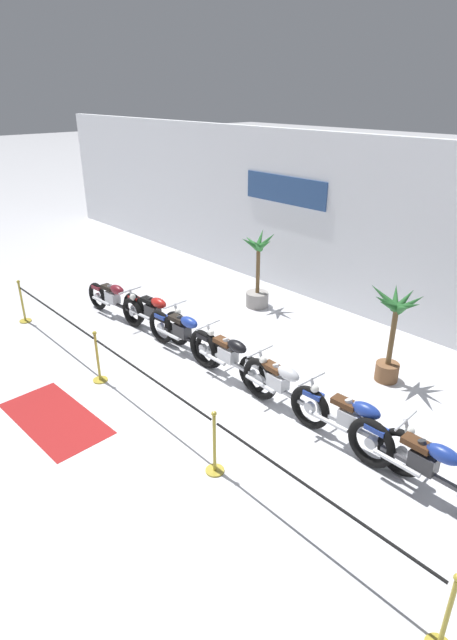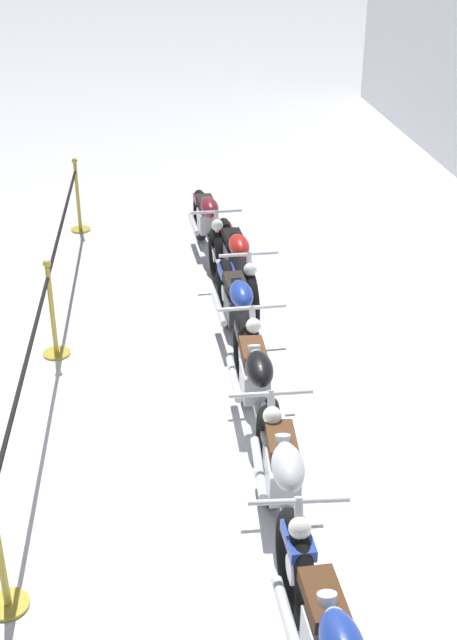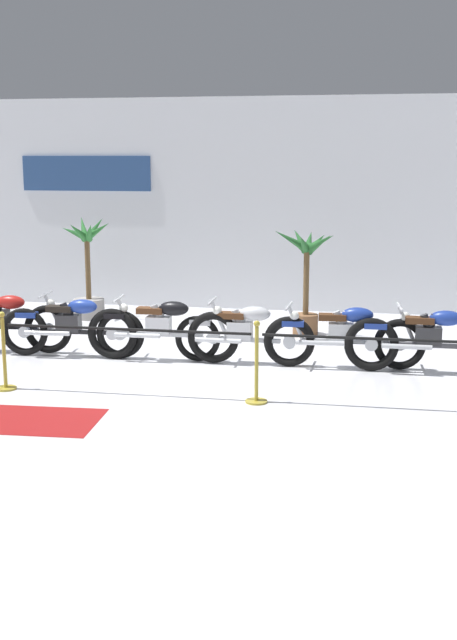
# 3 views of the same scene
# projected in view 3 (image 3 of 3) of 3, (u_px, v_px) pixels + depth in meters

# --- Properties ---
(ground_plane) EXTENTS (120.00, 120.00, 0.00)m
(ground_plane) POSITION_uv_depth(u_px,v_px,m) (149.00, 371.00, 11.61)
(ground_plane) COLOR silver
(back_wall) EXTENTS (28.00, 0.29, 4.20)m
(back_wall) POSITION_uv_depth(u_px,v_px,m) (215.00, 205.00, 16.14)
(back_wall) COLOR white
(back_wall) RESTS_ON ground
(motorcycle_red_1) EXTENTS (2.31, 0.62, 0.96)m
(motorcycle_red_1) POSITION_uv_depth(u_px,v_px,m) (1.00, 322.00, 12.65)
(motorcycle_red_1) COLOR black
(motorcycle_red_1) RESTS_ON ground
(motorcycle_blue_2) EXTENTS (2.28, 0.62, 0.95)m
(motorcycle_blue_2) POSITION_uv_depth(u_px,v_px,m) (72.00, 327.00, 12.33)
(motorcycle_blue_2) COLOR black
(motorcycle_blue_2) RESTS_ON ground
(motorcycle_black_3) EXTENTS (2.35, 0.62, 0.97)m
(motorcycle_black_3) POSITION_uv_depth(u_px,v_px,m) (163.00, 330.00, 12.08)
(motorcycle_black_3) COLOR black
(motorcycle_black_3) RESTS_ON ground
(motorcycle_silver_4) EXTENTS (2.11, 0.62, 0.93)m
(motorcycle_silver_4) POSITION_uv_depth(u_px,v_px,m) (244.00, 333.00, 11.91)
(motorcycle_silver_4) COLOR black
(motorcycle_silver_4) RESTS_ON ground
(motorcycle_blue_5) EXTENTS (2.36, 0.62, 0.96)m
(motorcycle_blue_5) POSITION_uv_depth(u_px,v_px,m) (345.00, 336.00, 11.67)
(motorcycle_blue_5) COLOR black
(motorcycle_blue_5) RESTS_ON ground
(motorcycle_blue_6) EXTENTS (2.47, 0.62, 0.97)m
(motorcycle_blue_6) POSITION_uv_depth(u_px,v_px,m) (432.00, 341.00, 11.36)
(motorcycle_blue_6) COLOR black
(motorcycle_blue_6) RESTS_ON ground
(potted_palm_left_of_row) EXTENTS (1.06, 0.90, 1.99)m
(potted_palm_left_of_row) POSITION_uv_depth(u_px,v_px,m) (88.00, 277.00, 15.27)
(potted_palm_left_of_row) COLOR gray
(potted_palm_left_of_row) RESTS_ON ground
(potted_palm_right_of_row) EXTENTS (1.11, 1.02, 1.88)m
(potted_palm_right_of_row) POSITION_uv_depth(u_px,v_px,m) (307.00, 273.00, 13.79)
(potted_palm_right_of_row) COLOR brown
(potted_palm_right_of_row) RESTS_ON ground
(stanchion_far_left) EXTENTS (10.51, 0.28, 1.05)m
(stanchion_far_left) POSITION_uv_depth(u_px,v_px,m) (15.00, 336.00, 10.51)
(stanchion_far_left) COLOR gold
(stanchion_far_left) RESTS_ON ground
(stanchion_mid_left) EXTENTS (0.28, 0.28, 1.05)m
(stanchion_mid_left) POSITION_uv_depth(u_px,v_px,m) (5.00, 363.00, 10.62)
(stanchion_mid_left) COLOR gold
(stanchion_mid_left) RESTS_ON ground
(stanchion_mid_right) EXTENTS (0.28, 0.28, 1.05)m
(stanchion_mid_right) POSITION_uv_depth(u_px,v_px,m) (256.00, 375.00, 10.04)
(stanchion_mid_right) COLOR gold
(stanchion_mid_right) RESTS_ON ground
(floor_banner) EXTENTS (2.22, 1.16, 0.01)m
(floor_banner) POSITION_uv_depth(u_px,v_px,m) (8.00, 419.00, 9.45)
(floor_banner) COLOR maroon
(floor_banner) RESTS_ON ground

